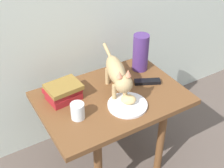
# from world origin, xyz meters

# --- Properties ---
(ground_plane) EXTENTS (6.00, 6.00, 0.00)m
(ground_plane) POSITION_xyz_m (0.00, 0.00, 0.00)
(ground_plane) COLOR brown
(side_table) EXTENTS (0.79, 0.55, 0.51)m
(side_table) POSITION_xyz_m (0.00, 0.00, 0.44)
(side_table) COLOR brown
(side_table) RESTS_ON ground
(plate) EXTENTS (0.21, 0.21, 0.01)m
(plate) POSITION_xyz_m (0.03, -0.11, 0.52)
(plate) COLOR white
(plate) RESTS_ON side_table
(bread_roll) EXTENTS (0.10, 0.10, 0.05)m
(bread_roll) POSITION_xyz_m (0.03, -0.11, 0.55)
(bread_roll) COLOR #E0BC7A
(bread_roll) RESTS_ON plate
(cat) EXTENTS (0.18, 0.46, 0.23)m
(cat) POSITION_xyz_m (0.04, 0.01, 0.64)
(cat) COLOR tan
(cat) RESTS_ON side_table
(book_stack) EXTENTS (0.19, 0.16, 0.09)m
(book_stack) POSITION_xyz_m (-0.23, 0.11, 0.56)
(book_stack) COLOR maroon
(book_stack) RESTS_ON side_table
(green_vase) EXTENTS (0.09, 0.09, 0.23)m
(green_vase) POSITION_xyz_m (0.29, 0.15, 0.63)
(green_vase) COLOR #4C2D72
(green_vase) RESTS_ON side_table
(candle_jar) EXTENTS (0.07, 0.07, 0.08)m
(candle_jar) POSITION_xyz_m (-0.23, -0.06, 0.55)
(candle_jar) COLOR silver
(candle_jar) RESTS_ON side_table
(tv_remote) EXTENTS (0.15, 0.11, 0.02)m
(tv_remote) POSITION_xyz_m (0.24, 0.00, 0.52)
(tv_remote) COLOR black
(tv_remote) RESTS_ON side_table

